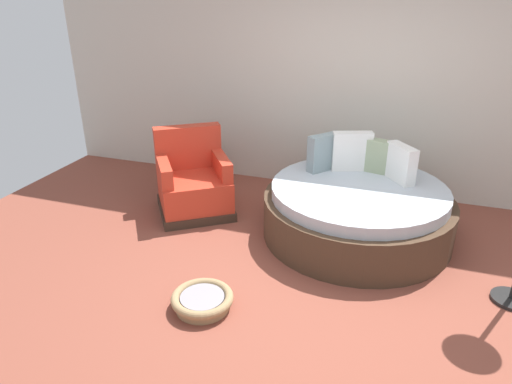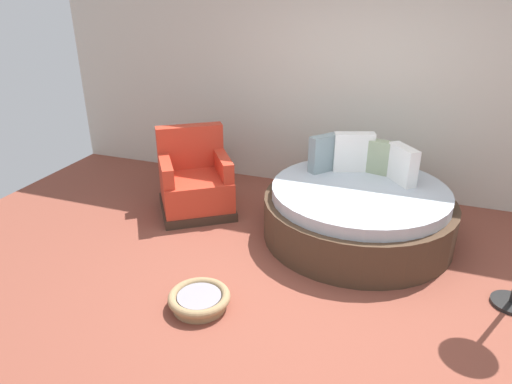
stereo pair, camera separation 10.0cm
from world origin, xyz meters
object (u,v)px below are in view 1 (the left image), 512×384
object	(u,v)px
red_armchair	(193,184)
side_table	(193,150)
round_daybed	(357,210)
pet_basket	(202,300)

from	to	relation	value
red_armchair	side_table	xyz separation A→B (m)	(-0.38, 0.80, 0.10)
round_daybed	red_armchair	xyz separation A→B (m)	(-1.86, -0.01, 0.04)
round_daybed	red_armchair	world-z (taller)	round_daybed
red_armchair	side_table	distance (m)	0.89
red_armchair	side_table	world-z (taller)	red_armchair
round_daybed	pet_basket	size ratio (longest dim) A/B	3.78
red_armchair	pet_basket	distance (m)	1.84
pet_basket	side_table	xyz separation A→B (m)	(-1.22, 2.42, 0.35)
round_daybed	side_table	xyz separation A→B (m)	(-2.24, 0.79, 0.14)
round_daybed	red_armchair	size ratio (longest dim) A/B	1.73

